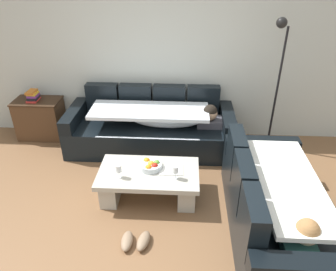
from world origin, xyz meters
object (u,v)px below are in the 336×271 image
Objects in this scene: side_cabinet at (40,119)px; book_stack_on_cabinet at (33,96)px; open_magazine at (171,170)px; wine_glass_near_left at (119,169)px; fruit_bowl at (151,165)px; wine_glass_near_right at (175,170)px; pair_of_shoes at (135,241)px; coffee_table at (149,181)px; couch_near_window at (275,207)px; couch_along_wall at (153,128)px; floor_lamp at (276,79)px.

book_stack_on_cabinet is at bearing 177.32° from side_cabinet.
wine_glass_near_left is at bearing -167.62° from open_magazine.
wine_glass_near_right reaches higher than fruit_bowl.
side_cabinet reaches higher than pair_of_shoes.
open_magazine is (-0.06, 0.15, -0.11)m from wine_glass_near_right.
wine_glass_near_left is 1.00× the size of wine_glass_near_right.
coffee_table is 5.07× the size of book_stack_on_cabinet.
open_magazine is at bearing 64.41° from couch_near_window.
side_cabinet reaches higher than fruit_bowl.
couch_along_wall is 1.18m from coffee_table.
floor_lamp is at bearing 49.33° from pair_of_shoes.
floor_lamp is (3.61, -0.16, 0.40)m from book_stack_on_cabinet.
wine_glass_near_left is at bearing -145.38° from floor_lamp.
floor_lamp is at bearing -2.56° from book_stack_on_cabinet.
wine_glass_near_left is 0.23× the size of side_cabinet.
floor_lamp is at bearing 35.63° from fruit_bowl.
coffee_table is at bearing 21.71° from wine_glass_near_left.
floor_lamp is (1.40, 1.20, 0.73)m from open_magazine.
open_magazine is (-1.11, 0.53, 0.05)m from couch_near_window.
book_stack_on_cabinet is at bearing 144.18° from coffee_table.
couch_along_wall is 8.81× the size of open_magazine.
pair_of_shoes is (-0.01, -1.94, -0.28)m from couch_along_wall.
couch_near_window is 1.93m from floor_lamp.
wine_glass_near_left is at bearing 77.93° from couch_near_window.
open_magazine is (0.59, 0.17, -0.11)m from wine_glass_near_left.
side_cabinet is (-2.23, 1.52, -0.17)m from wine_glass_near_right.
book_stack_on_cabinet is 3.63m from floor_lamp.
couch_near_window is 1.68× the size of coffee_table.
couch_along_wall is 14.86× the size of wine_glass_near_right.
pair_of_shoes is at bearing -94.73° from coffee_table.
side_cabinet is (-2.17, 1.36, -0.06)m from open_magazine.
side_cabinet is at bearing 143.63° from coffee_table.
wine_glass_near_right is (0.65, 0.02, 0.00)m from wine_glass_near_left.
couch_along_wall is at bearing 102.27° from open_magazine.
couch_along_wall is 1.86m from side_cabinet.
pair_of_shoes is (1.84, -2.17, -0.28)m from side_cabinet.
couch_near_window is (1.43, -1.67, 0.01)m from couch_along_wall.
pair_of_shoes is at bearing 100.62° from couch_near_window.
wine_glass_near_left is at bearing -44.16° from side_cabinet.
side_cabinet reaches higher than open_magazine.
book_stack_on_cabinet is (-1.62, 1.53, 0.22)m from wine_glass_near_left.
couch_along_wall is 1.35m from wine_glass_near_left.
couch_along_wall reaches higher than coffee_table.
wine_glass_near_left is 0.09× the size of floor_lamp.
floor_lamp is at bearing 37.29° from open_magazine.
pair_of_shoes is (1.88, -2.17, -0.67)m from book_stack_on_cabinet.
couch_along_wall is 1.12m from fruit_bowl.
wine_glass_near_left is 0.65m from wine_glass_near_right.
open_magazine is 2.56m from side_cabinet.
floor_lamp is at bearing 34.62° from wine_glass_near_left.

